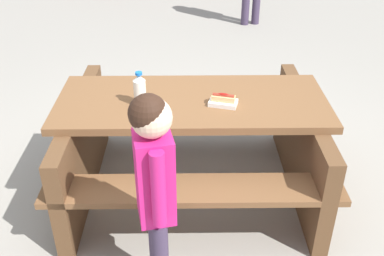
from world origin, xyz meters
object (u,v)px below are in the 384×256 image
soda_bottle (140,90)px  child_in_coat (154,179)px  picnic_table (192,138)px  hotdog_tray (223,101)px

soda_bottle → child_in_coat: size_ratio=0.18×
picnic_table → soda_bottle: soda_bottle is taller
child_in_coat → soda_bottle: bearing=95.0°
soda_bottle → child_in_coat: (0.08, -0.87, -0.05)m
soda_bottle → hotdog_tray: size_ratio=1.11×
child_in_coat → picnic_table: bearing=73.9°
child_in_coat → hotdog_tray: bearing=60.6°
picnic_table → soda_bottle: size_ratio=8.29×
soda_bottle → child_in_coat: child_in_coat is taller
picnic_table → child_in_coat: bearing=-106.1°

